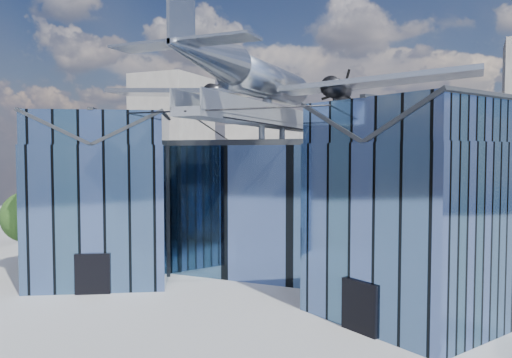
% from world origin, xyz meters
% --- Properties ---
extents(ground_plane, '(120.00, 120.00, 0.00)m').
position_xyz_m(ground_plane, '(0.00, 0.00, 0.00)').
color(ground_plane, gray).
extents(museum, '(32.88, 24.50, 17.60)m').
position_xyz_m(museum, '(0.00, 5.82, 5.54)').
color(museum, '#496795').
rests_on(museum, ground).
extents(bg_towers, '(77.00, 24.50, 26.00)m').
position_xyz_m(bg_towers, '(1.45, 50.49, 10.01)').
color(bg_towers, gray).
rests_on(bg_towers, ground).
extents(tree_plaza_w, '(4.73, 4.73, 6.06)m').
position_xyz_m(tree_plaza_w, '(-17.46, -1.47, 4.10)').
color(tree_plaza_w, '#332514').
rests_on(tree_plaza_w, ground).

